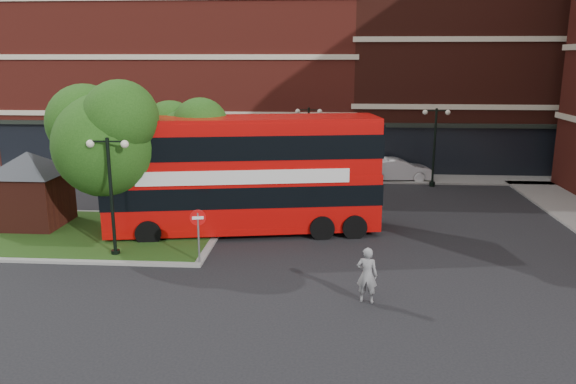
# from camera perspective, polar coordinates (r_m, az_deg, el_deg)

# --- Properties ---
(ground) EXTENTS (120.00, 120.00, 0.00)m
(ground) POSITION_cam_1_polar(r_m,az_deg,el_deg) (23.04, -4.28, -7.09)
(ground) COLOR black
(ground) RESTS_ON ground
(pavement_far) EXTENTS (44.00, 3.00, 0.12)m
(pavement_far) POSITION_cam_1_polar(r_m,az_deg,el_deg) (38.81, -0.79, 1.57)
(pavement_far) COLOR slate
(pavement_far) RESTS_ON ground
(terrace_far_left) EXTENTS (26.00, 12.00, 14.00)m
(terrace_far_left) POSITION_cam_1_polar(r_m,az_deg,el_deg) (46.71, -10.06, 11.97)
(terrace_far_left) COLOR maroon
(terrace_far_left) RESTS_ON ground
(terrace_far_right) EXTENTS (18.00, 12.00, 16.00)m
(terrace_far_right) POSITION_cam_1_polar(r_m,az_deg,el_deg) (46.59, 17.89, 12.77)
(terrace_far_right) COLOR #471911
(terrace_far_right) RESTS_ON ground
(traffic_island) EXTENTS (12.60, 7.60, 0.15)m
(traffic_island) POSITION_cam_1_polar(r_m,az_deg,el_deg) (27.97, -19.85, -3.99)
(traffic_island) COLOR gray
(traffic_island) RESTS_ON ground
(kiosk) EXTENTS (6.51, 6.51, 3.60)m
(kiosk) POSITION_cam_1_polar(r_m,az_deg,el_deg) (29.62, -24.74, 1.01)
(kiosk) COLOR #471911
(kiosk) RESTS_ON traffic_island
(tree_island_west) EXTENTS (5.40, 4.71, 7.21)m
(tree_island_west) POSITION_cam_1_polar(r_m,az_deg,el_deg) (26.06, -18.21, 5.57)
(tree_island_west) COLOR #2D2116
(tree_island_west) RESTS_ON ground
(tree_island_east) EXTENTS (4.46, 3.90, 6.29)m
(tree_island_east) POSITION_cam_1_polar(r_m,az_deg,el_deg) (27.53, -10.34, 5.25)
(tree_island_east) COLOR #2D2116
(tree_island_east) RESTS_ON ground
(lamp_island) EXTENTS (1.72, 0.36, 5.00)m
(lamp_island) POSITION_cam_1_polar(r_m,az_deg,el_deg) (23.82, -17.54, 0.10)
(lamp_island) COLOR black
(lamp_island) RESTS_ON ground
(lamp_far_left) EXTENTS (1.72, 0.36, 5.00)m
(lamp_far_left) POSITION_cam_1_polar(r_m,az_deg,el_deg) (36.23, 2.09, 5.15)
(lamp_far_left) COLOR black
(lamp_far_left) RESTS_ON ground
(lamp_far_right) EXTENTS (1.72, 0.36, 5.00)m
(lamp_far_right) POSITION_cam_1_polar(r_m,az_deg,el_deg) (36.84, 14.67, 4.86)
(lamp_far_right) COLOR black
(lamp_far_right) RESTS_ON ground
(bus) EXTENTS (12.85, 4.92, 4.79)m
(bus) POSITION_cam_1_polar(r_m,az_deg,el_deg) (26.10, -4.58, 2.54)
(bus) COLOR #B70907
(bus) RESTS_ON ground
(woman) EXTENTS (0.79, 0.60, 1.94)m
(woman) POSITION_cam_1_polar(r_m,az_deg,el_deg) (19.25, 8.03, -8.34)
(woman) COLOR gray
(woman) RESTS_ON ground
(car_silver) EXTENTS (4.64, 1.93, 1.57)m
(car_silver) POSITION_cam_1_polar(r_m,az_deg,el_deg) (36.78, -2.22, 2.05)
(car_silver) COLOR silver
(car_silver) RESTS_ON ground
(car_white) EXTENTS (4.79, 2.16, 1.53)m
(car_white) POSITION_cam_1_polar(r_m,az_deg,el_deg) (38.33, 11.01, 2.24)
(car_white) COLOR silver
(car_white) RESTS_ON ground
(no_entry_sign) EXTENTS (0.63, 0.19, 2.30)m
(no_entry_sign) POSITION_cam_1_polar(r_m,az_deg,el_deg) (22.38, -9.12, -3.43)
(no_entry_sign) COLOR slate
(no_entry_sign) RESTS_ON ground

